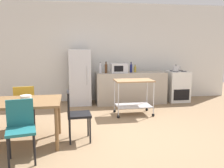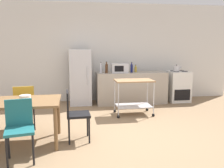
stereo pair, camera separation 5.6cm
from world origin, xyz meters
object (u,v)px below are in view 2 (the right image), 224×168
Objects in this scene: microwave at (119,68)px; bottle_soy_sauce at (132,68)px; chair_teal at (19,126)px; kettle at (177,68)px; bottle_wine at (136,69)px; dining_table at (14,106)px; bottle_vinegar at (107,68)px; refrigerator at (80,77)px; kitchen_cart at (134,91)px; stove_oven at (178,86)px; fruit_bowl at (25,98)px; chair_black at (75,112)px; chair_mustard at (24,104)px; bottle_sesame_oil at (101,68)px.

bottle_soy_sauce is at bearing -0.64° from microwave.
kettle is at bearing 29.85° from chair_teal.
bottle_wine is at bearing 175.82° from kettle.
bottle_vinegar is (1.90, 2.50, 0.36)m from dining_table.
refrigerator is 7.24× the size of bottle_wine.
microwave is at bearing 178.88° from kettle.
chair_teal is at bearing -136.96° from kitchen_cart.
kitchen_cart is at bearing 32.82° from chair_teal.
bottle_soy_sauce reaches higher than chair_teal.
refrigerator is at bearing 134.00° from kitchen_cart.
stove_oven is 4.70m from fruit_bowl.
kettle is (2.97, 2.54, 0.48)m from chair_black.
chair_mustard is 4.16× the size of bottle_wine.
bottle_vinegar is 2.06m from kettle.
refrigerator is 6.47× the size of kettle.
bottle_vinegar is (0.91, 2.52, 0.51)m from chair_black.
chair_black is 2.73m from bottle_vinegar.
chair_mustard is 0.57× the size of refrigerator.
chair_teal is 2.78× the size of bottle_vinegar.
chair_mustard is 3.36m from bottle_wine.
microwave is 2.15× the size of bottle_wine.
stove_oven is (3.88, 3.26, -0.07)m from chair_teal.
dining_table is 1.69× the size of chair_black.
chair_teal is at bearing -128.20° from bottle_wine.
kettle reaches higher than chair_mustard.
microwave is (1.28, 2.57, 0.51)m from chair_black.
fruit_bowl is (-2.09, -2.54, -0.24)m from microwave.
dining_table is 1.69× the size of chair_teal.
kettle reaches higher than dining_table.
chair_mustard is at bearing 87.45° from chair_teal.
stove_oven is at bearing 33.71° from fruit_bowl.
kitchen_cart is 1.46m from bottle_sesame_oil.
microwave is at bearing -177.92° from stove_oven.
microwave is 1.69m from kettle.
microwave is (-0.14, 1.13, 0.46)m from kitchen_cart.
bottle_wine is at bearing 73.70° from kitchen_cart.
chair_black is 4.85× the size of fruit_bowl.
chair_teal is 3.84m from microwave.
kitchen_cart is at bearing -61.85° from bottle_sesame_oil.
chair_mustard is 1.00× the size of chair_black.
bottle_soy_sauce is (0.35, -0.00, -0.01)m from microwave.
chair_black is 4.16× the size of bottle_wine.
fruit_bowl is (-1.58, -2.63, -0.23)m from bottle_sesame_oil.
fruit_bowl is at bearing 93.51° from chair_mustard.
bottle_soy_sauce is (-1.45, -0.07, 0.57)m from stove_oven.
refrigerator reaches higher than chair_mustard.
chair_black is at bearing -122.39° from bottle_soy_sauce.
microwave is at bearing 50.45° from fruit_bowl.
bottle_soy_sauce reaches higher than chair_black.
refrigerator is at bearing 176.30° from kettle.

